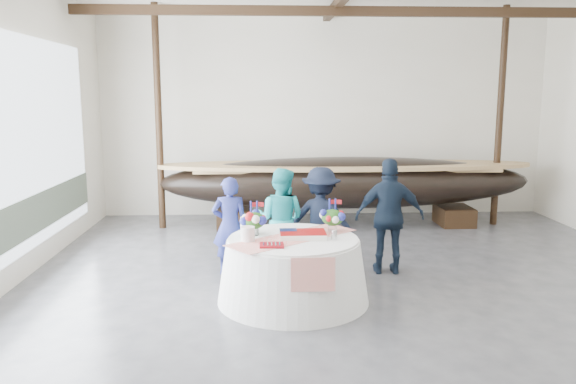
{
  "coord_description": "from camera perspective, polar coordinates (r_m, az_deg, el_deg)",
  "views": [
    {
      "loc": [
        -1.45,
        -6.74,
        2.71
      ],
      "look_at": [
        -1.03,
        1.82,
        1.23
      ],
      "focal_mm": 35.0,
      "sensor_mm": 36.0,
      "label": 1
    }
  ],
  "objects": [
    {
      "name": "tabletop_items",
      "position": [
        7.52,
        0.17,
        -3.28
      ],
      "size": [
        1.8,
        1.59,
        0.4
      ],
      "color": "red",
      "rests_on": "banquet_table"
    },
    {
      "name": "guest_man_right",
      "position": [
        8.7,
        10.29,
        -2.46
      ],
      "size": [
        1.07,
        0.51,
        1.78
      ],
      "primitive_type": "imported",
      "rotation": [
        0.0,
        0.0,
        3.06
      ],
      "color": "#142031",
      "rests_on": "ground"
    },
    {
      "name": "longboat_display",
      "position": [
        11.74,
        5.89,
        1.0
      ],
      "size": [
        7.76,
        1.55,
        1.46
      ],
      "color": "black",
      "rests_on": "ground"
    },
    {
      "name": "floor",
      "position": [
        7.41,
        8.89,
        -11.81
      ],
      "size": [
        10.0,
        12.0,
        0.01
      ],
      "primitive_type": "cube",
      "color": "#3D3D42",
      "rests_on": "ground"
    },
    {
      "name": "guest_woman_teal",
      "position": [
        8.7,
        -0.72,
        -2.84
      ],
      "size": [
        0.97,
        0.88,
        1.62
      ],
      "primitive_type": "imported",
      "rotation": [
        0.0,
        0.0,
        2.72
      ],
      "color": "#23AEB4",
      "rests_on": "ground"
    },
    {
      "name": "open_bay",
      "position": [
        8.54,
        -26.99,
        2.78
      ],
      "size": [
        0.03,
        7.0,
        3.2
      ],
      "color": "silver",
      "rests_on": "ground"
    },
    {
      "name": "guest_woman_blue",
      "position": [
        8.6,
        -5.92,
        -3.42
      ],
      "size": [
        0.56,
        0.37,
        1.51
      ],
      "primitive_type": "imported",
      "rotation": [
        0.0,
        0.0,
        3.16
      ],
      "color": "navy",
      "rests_on": "ground"
    },
    {
      "name": "wall_back",
      "position": [
        12.83,
        3.75,
        7.7
      ],
      "size": [
        10.0,
        0.02,
        4.5
      ],
      "primitive_type": "cube",
      "color": "silver",
      "rests_on": "ground"
    },
    {
      "name": "banquet_table",
      "position": [
        7.52,
        0.52,
        -7.85
      ],
      "size": [
        2.02,
        2.02,
        0.86
      ],
      "color": "white",
      "rests_on": "ground"
    },
    {
      "name": "guest_man_left",
      "position": [
        8.74,
        3.36,
        -2.77
      ],
      "size": [
        1.18,
        0.88,
        1.63
      ],
      "primitive_type": "imported",
      "rotation": [
        0.0,
        0.0,
        2.85
      ],
      "color": "black",
      "rests_on": "ground"
    }
  ]
}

